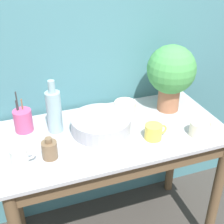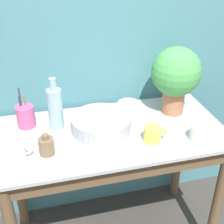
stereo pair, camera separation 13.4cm
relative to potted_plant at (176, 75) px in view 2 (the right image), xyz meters
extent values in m
cube|color=teal|center=(-0.40, 0.25, 0.12)|extent=(6.00, 0.05, 2.40)
cylinder|color=brown|center=(0.17, -0.38, -0.67)|extent=(0.06, 0.06, 0.81)
cylinder|color=brown|center=(-0.97, 0.14, -0.67)|extent=(0.06, 0.06, 0.81)
cylinder|color=brown|center=(0.17, 0.14, -0.67)|extent=(0.06, 0.06, 0.81)
cube|color=brown|center=(-0.40, -0.38, -0.31)|extent=(1.14, 0.02, 0.10)
cube|color=#B2B2B7|center=(-0.40, -0.12, -0.25)|extent=(1.24, 0.62, 0.02)
cylinder|color=#A36647|center=(0.00, 0.00, -0.17)|extent=(0.13, 0.13, 0.14)
sphere|color=#47994C|center=(0.00, 0.00, 0.02)|extent=(0.28, 0.28, 0.28)
cylinder|color=#A8A8B2|center=(-0.46, -0.09, -0.20)|extent=(0.33, 0.33, 0.08)
cylinder|color=#93B2BC|center=(-0.69, -0.01, -0.13)|extent=(0.08, 0.08, 0.23)
cylinder|color=#93B2BC|center=(-0.69, -0.01, 0.02)|extent=(0.04, 0.04, 0.07)
cylinder|color=brown|center=(-0.76, -0.23, -0.20)|extent=(0.08, 0.08, 0.09)
cylinder|color=brown|center=(-0.76, -0.23, -0.14)|extent=(0.03, 0.03, 0.02)
cylinder|color=beige|center=(0.02, -0.30, -0.20)|extent=(0.10, 0.10, 0.08)
torus|color=beige|center=(0.07, -0.30, -0.20)|extent=(0.05, 0.01, 0.05)
cylinder|color=#E5CC4C|center=(-0.22, -0.25, -0.20)|extent=(0.09, 0.09, 0.08)
torus|color=#E5CC4C|center=(-0.17, -0.25, -0.20)|extent=(0.06, 0.01, 0.06)
cylinder|color=white|center=(-0.90, -0.24, -0.20)|extent=(0.08, 0.08, 0.09)
torus|color=white|center=(-0.86, -0.24, -0.19)|extent=(0.06, 0.01, 0.06)
cylinder|color=beige|center=(-0.25, 0.07, -0.21)|extent=(0.13, 0.13, 0.06)
cylinder|color=#CC4C7F|center=(-0.85, 0.05, -0.18)|extent=(0.10, 0.10, 0.12)
cylinder|color=olive|center=(-0.84, 0.07, -0.15)|extent=(0.01, 0.04, 0.19)
cylinder|color=#333333|center=(-0.87, 0.07, -0.13)|extent=(0.01, 0.02, 0.23)
cylinder|color=#333333|center=(-0.87, 0.06, -0.15)|extent=(0.01, 0.03, 0.18)
camera|label=1|loc=(-0.88, -1.45, 0.70)|focal=50.00mm
camera|label=2|loc=(-0.75, -1.49, 0.70)|focal=50.00mm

